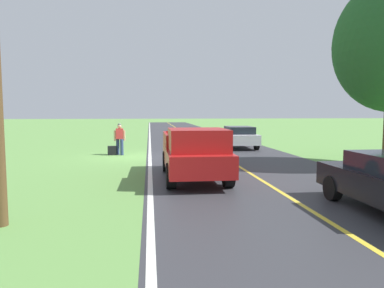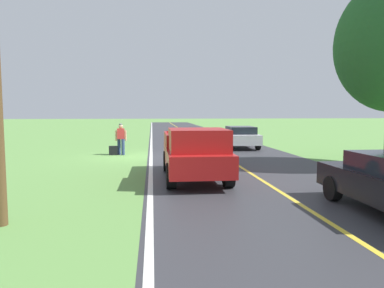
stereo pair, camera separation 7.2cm
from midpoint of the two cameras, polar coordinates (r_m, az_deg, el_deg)
ground_plane at (r=19.11m, az=-8.84°, el=-2.00°), size 200.00×200.00×0.00m
road_surface at (r=19.47m, az=4.92°, el=-1.82°), size 8.04×120.00×0.00m
lane_edge_line at (r=19.10m, az=-6.46°, el=-1.96°), size 0.16×117.60×0.00m
lane_centre_line at (r=19.47m, az=4.92°, el=-1.81°), size 0.14×117.60×0.00m
hitchhiker_walking at (r=19.97m, az=-11.21°, el=1.10°), size 0.62×0.51×1.75m
suitcase_carried at (r=19.97m, az=-12.38°, el=-1.02°), size 0.47×0.23×0.51m
pickup_truck_passing at (r=12.45m, az=0.63°, el=-1.30°), size 2.12×5.41×1.82m
sedan_near_oncoming at (r=23.59m, az=7.79°, el=1.22°), size 2.06×4.47×1.41m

